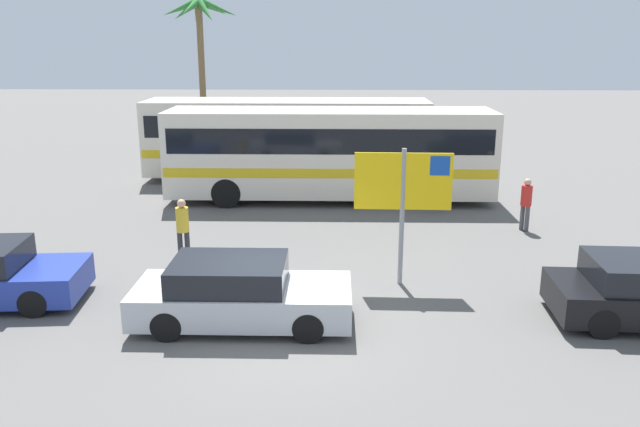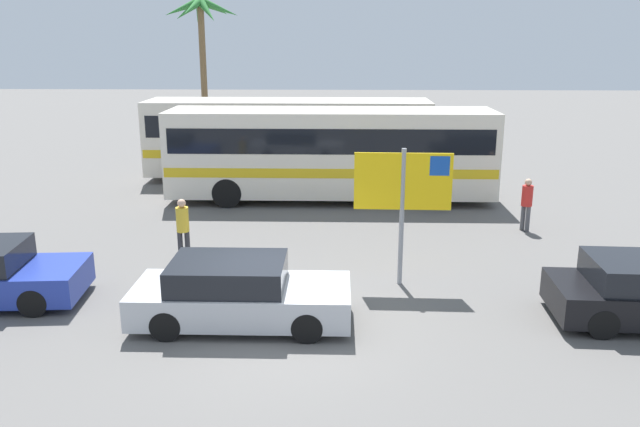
{
  "view_description": "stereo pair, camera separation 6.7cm",
  "coord_description": "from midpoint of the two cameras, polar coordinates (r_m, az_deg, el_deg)",
  "views": [
    {
      "loc": [
        1.19,
        -11.51,
        5.57
      ],
      "look_at": [
        0.82,
        3.96,
        1.3
      ],
      "focal_mm": 35.85,
      "sensor_mm": 36.0,
      "label": 1
    },
    {
      "loc": [
        1.26,
        -11.51,
        5.57
      ],
      "look_at": [
        0.82,
        3.96,
        1.3
      ],
      "focal_mm": 35.85,
      "sensor_mm": 36.0,
      "label": 2
    }
  ],
  "objects": [
    {
      "name": "bus_rear_coach",
      "position": [
        25.9,
        -2.76,
        7.01
      ],
      "size": [
        11.24,
        2.66,
        3.17
      ],
      "color": "silver",
      "rests_on": "ground"
    },
    {
      "name": "ferry_sign",
      "position": [
        14.51,
        7.72,
        2.37
      ],
      "size": [
        2.2,
        0.12,
        3.2
      ],
      "rotation": [
        0.0,
        0.0,
        -0.02
      ],
      "color": "gray",
      "rests_on": "ground"
    },
    {
      "name": "pedestrian_crossing_lot",
      "position": [
        16.6,
        -12.04,
        -1.01
      ],
      "size": [
        0.32,
        0.32,
        1.65
      ],
      "rotation": [
        0.0,
        0.0,
        1.74
      ],
      "color": "#2D2D33",
      "rests_on": "ground"
    },
    {
      "name": "pedestrian_near_sign",
      "position": [
        19.81,
        18.07,
        1.1
      ],
      "size": [
        0.32,
        0.32,
        1.59
      ],
      "rotation": [
        0.0,
        0.0,
        0.61
      ],
      "color": "#4C4C51",
      "rests_on": "ground"
    },
    {
      "name": "palm_tree_seaside",
      "position": [
        33.4,
        -10.5,
        16.24
      ],
      "size": [
        3.63,
        3.67,
        7.51
      ],
      "color": "brown",
      "rests_on": "ground"
    },
    {
      "name": "bus_front_coach",
      "position": [
        22.39,
        1.05,
        5.7
      ],
      "size": [
        11.24,
        2.66,
        3.17
      ],
      "color": "silver",
      "rests_on": "ground"
    },
    {
      "name": "car_silver",
      "position": [
        12.95,
        -7.15,
        -7.09
      ],
      "size": [
        4.33,
        1.82,
        1.32
      ],
      "rotation": [
        0.0,
        0.0,
        -0.0
      ],
      "color": "#B7BABF",
      "rests_on": "ground"
    },
    {
      "name": "ground",
      "position": [
        12.84,
        -4.07,
        -10.32
      ],
      "size": [
        120.0,
        120.0,
        0.0
      ],
      "primitive_type": "plane",
      "color": "#605E5B"
    }
  ]
}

